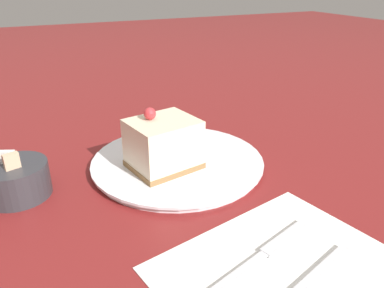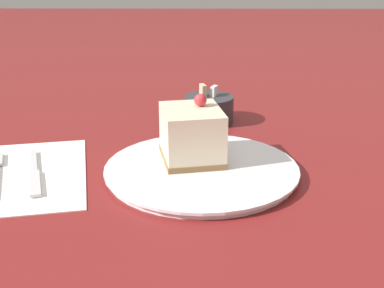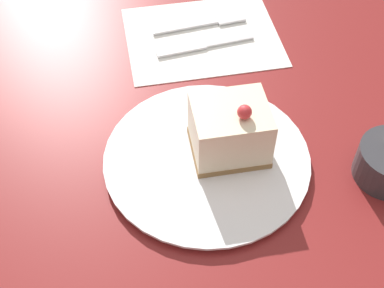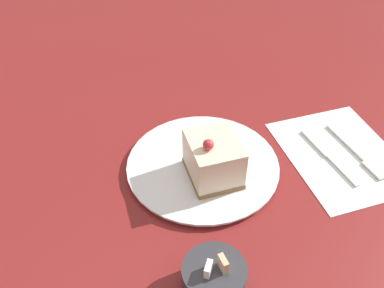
{
  "view_description": "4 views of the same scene",
  "coord_description": "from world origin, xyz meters",
  "px_view_note": "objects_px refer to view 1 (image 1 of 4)",
  "views": [
    {
      "loc": [
        -0.46,
        0.24,
        0.29
      ],
      "look_at": [
        0.02,
        0.01,
        0.04
      ],
      "focal_mm": 35.0,
      "sensor_mm": 36.0,
      "label": 1
    },
    {
      "loc": [
        0.03,
        -0.67,
        0.31
      ],
      "look_at": [
        0.02,
        0.03,
        0.05
      ],
      "focal_mm": 50.0,
      "sensor_mm": 36.0,
      "label": 2
    },
    {
      "loc": [
        0.48,
        0.02,
        0.57
      ],
      "look_at": [
        0.06,
        0.01,
        0.06
      ],
      "focal_mm": 50.0,
      "sensor_mm": 36.0,
      "label": 3
    },
    {
      "loc": [
        0.12,
        0.58,
        0.56
      ],
      "look_at": [
        0.06,
        0.02,
        0.06
      ],
      "focal_mm": 40.0,
      "sensor_mm": 36.0,
      "label": 4
    }
  ],
  "objects_px": {
    "knife": "(273,247)",
    "plate": "(178,162)",
    "cake_slice": "(163,144)",
    "sugar_bowl": "(16,180)"
  },
  "relations": [
    {
      "from": "plate",
      "to": "knife",
      "type": "height_order",
      "value": "plate"
    },
    {
      "from": "knife",
      "to": "sugar_bowl",
      "type": "height_order",
      "value": "sugar_bowl"
    },
    {
      "from": "plate",
      "to": "cake_slice",
      "type": "height_order",
      "value": "cake_slice"
    },
    {
      "from": "plate",
      "to": "knife",
      "type": "distance_m",
      "value": 0.23
    },
    {
      "from": "cake_slice",
      "to": "sugar_bowl",
      "type": "bearing_deg",
      "value": 71.02
    },
    {
      "from": "knife",
      "to": "plate",
      "type": "bearing_deg",
      "value": -13.19
    },
    {
      "from": "knife",
      "to": "sugar_bowl",
      "type": "xyz_separation_m",
      "value": [
        0.25,
        0.25,
        0.02
      ]
    },
    {
      "from": "cake_slice",
      "to": "knife",
      "type": "distance_m",
      "value": 0.23
    },
    {
      "from": "knife",
      "to": "sugar_bowl",
      "type": "distance_m",
      "value": 0.36
    },
    {
      "from": "plate",
      "to": "sugar_bowl",
      "type": "height_order",
      "value": "sugar_bowl"
    }
  ]
}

